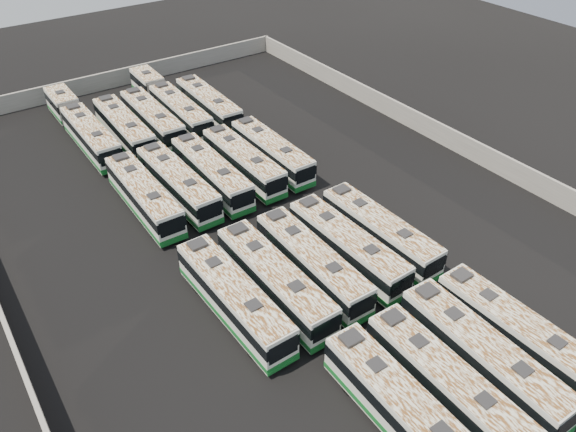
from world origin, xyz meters
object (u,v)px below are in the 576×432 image
object	(u,v)px
bus_front_left	(404,412)
bus_midback_right	(243,162)
bus_midback_far_left	(144,196)
bus_back_left	(124,128)
bus_back_far_left	(81,125)
bus_midfront_far_left	(234,298)
bus_midfront_center	(312,263)
bus_front_right	(482,356)
bus_front_far_right	(516,333)
bus_midback_left	(178,183)
bus_back_right	(169,102)
bus_front_center	(446,384)
bus_midfront_right	(347,247)
bus_midback_far_right	(272,152)
bus_midback_center	(211,173)
bus_midfront_far_right	(380,232)
bus_back_center	(153,119)
bus_back_far_right	(209,105)
bus_midfront_left	(275,281)

from	to	relation	value
bus_front_left	bus_midback_right	distance (m)	29.63
bus_midback_far_left	bus_back_left	distance (m)	13.64
bus_back_far_left	bus_back_left	bearing A→B (deg)	-43.54
bus_midfront_far_left	bus_midfront_center	xyz separation A→B (m)	(6.70, -0.10, -0.03)
bus_back_left	bus_midback_right	bearing A→B (deg)	-61.57
bus_front_right	bus_midfront_center	distance (m)	13.50
bus_front_far_right	bus_midfront_far_left	xyz separation A→B (m)	(-13.49, 13.15, 0.06)
bus_midback_left	bus_back_right	bearing A→B (deg)	66.21
bus_front_center	bus_midfront_right	world-z (taller)	bus_midfront_right
bus_front_far_right	bus_midback_far_right	world-z (taller)	bus_front_far_right
bus_midback_far_right	bus_front_center	bearing A→B (deg)	-102.89
bus_back_far_left	bus_midback_far_left	bearing A→B (deg)	-89.58
bus_midfront_far_left	bus_midfront_center	size ratio (longest dim) A/B	1.02
bus_front_left	bus_midback_center	world-z (taller)	bus_midback_center
bus_midfront_far_right	bus_midback_far_right	bearing A→B (deg)	88.85
bus_midfront_far_left	bus_midfront_far_right	xyz separation A→B (m)	(13.48, -0.13, -0.05)
bus_midback_far_left	bus_midfront_right	bearing A→B (deg)	-56.36
bus_midback_far_right	bus_back_far_left	size ratio (longest dim) A/B	0.64
bus_midback_center	bus_back_left	xyz separation A→B (m)	(-3.26, 13.22, 0.03)
bus_midback_left	bus_back_right	size ratio (longest dim) A/B	0.66
bus_midfront_right	bus_front_far_right	bearing A→B (deg)	-76.77
bus_front_far_right	bus_midback_left	size ratio (longest dim) A/B	0.97
bus_front_right	bus_front_far_right	size ratio (longest dim) A/B	1.04
bus_front_left	bus_back_center	size ratio (longest dim) A/B	0.98
bus_front_right	bus_back_center	world-z (taller)	bus_back_center
bus_midfront_far_left	bus_back_center	distance (m)	29.65
bus_midfront_far_left	bus_back_center	xyz separation A→B (m)	(6.69, 28.89, 0.01)
bus_midback_right	bus_back_left	size ratio (longest dim) A/B	0.96
bus_midback_far_left	bus_front_left	bearing A→B (deg)	-82.66
bus_midfront_center	bus_back_far_right	bearing A→B (deg)	77.63
bus_front_center	bus_midback_right	bearing A→B (deg)	83.84
bus_midfront_left	bus_back_far_left	bearing A→B (deg)	95.90
bus_midback_left	bus_midback_far_left	bearing A→B (deg)	-179.42
bus_front_right	bus_midfront_far_right	distance (m)	13.49
bus_midback_far_right	bus_back_far_left	xyz separation A→B (m)	(-13.59, 16.46, 0.02)
bus_back_left	bus_back_center	xyz separation A→B (m)	(3.30, 0.20, 0.00)
bus_front_right	bus_midfront_far_right	xyz separation A→B (m)	(3.42, 13.05, -0.06)
bus_midfront_right	bus_midback_right	size ratio (longest dim) A/B	1.02
bus_front_right	bus_back_far_left	xyz separation A→B (m)	(-10.19, 45.22, -0.05)
bus_front_left	bus_midfront_left	world-z (taller)	bus_midfront_left
bus_back_right	bus_front_left	bearing A→B (deg)	-97.09
bus_midback_far_right	bus_back_far_right	bearing A→B (deg)	90.15
bus_midback_right	bus_back_center	bearing A→B (deg)	104.46
bus_front_left	bus_front_center	world-z (taller)	bus_front_left
bus_midback_far_right	bus_midfront_right	bearing A→B (deg)	-101.84
bus_midback_right	bus_midfront_center	bearing A→B (deg)	-102.58
bus_front_far_right	bus_back_right	distance (m)	45.27
bus_back_center	bus_midback_center	bearing A→B (deg)	-89.18
bus_front_left	bus_midfront_far_right	world-z (taller)	bus_front_left
bus_back_far_right	bus_back_center	bearing A→B (deg)	179.97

